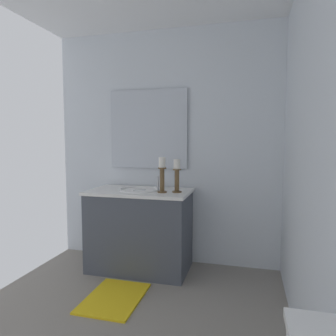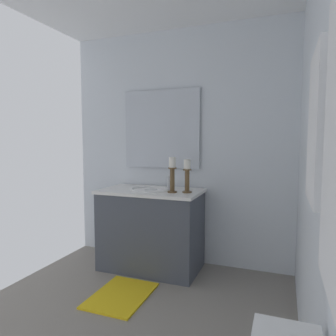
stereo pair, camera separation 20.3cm
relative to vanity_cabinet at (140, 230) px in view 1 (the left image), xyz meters
The scene contains 8 objects.
wall_back 2.02m from the vanity_cabinet, 49.14° to the left, with size 3.06×0.04×2.45m, color silver.
wall_left 0.90m from the vanity_cabinet, 150.85° to the left, with size 0.04×2.42×2.45m, color silver.
vanity_cabinet is the anchor object (origin of this frame).
sink_basin 0.36m from the vanity_cabinet, 90.00° to the left, with size 0.40×0.40×0.24m.
mirror 1.05m from the vanity_cabinet, behind, with size 0.02×0.85×0.83m, color silver.
candle_holder_tall 0.69m from the vanity_cabinet, 85.42° to the left, with size 0.09×0.09×0.32m.
candle_holder_short 0.64m from the vanity_cabinet, 73.43° to the left, with size 0.09×0.09×0.34m.
bath_mat 0.74m from the vanity_cabinet, ahead, with size 0.60×0.44×0.02m, color yellow.
Camera 1 is at (1.64, 0.86, 1.29)m, focal length 32.83 mm.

